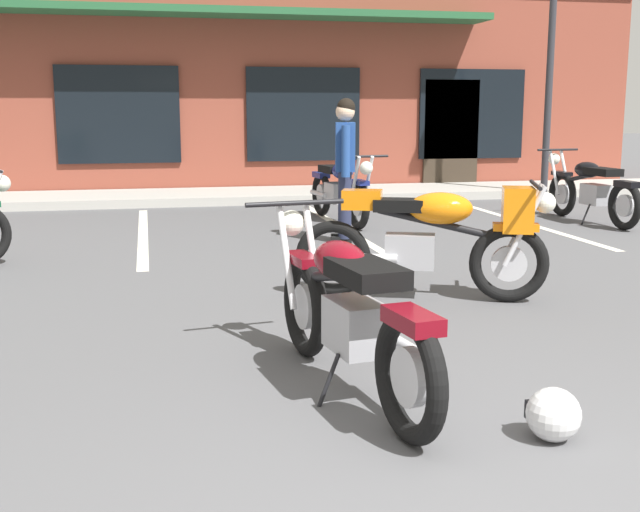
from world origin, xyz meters
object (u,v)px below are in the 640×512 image
at_px(motorcycle_silver_naked, 339,189).
at_px(motorcycle_blue_standard, 434,236).
at_px(motorcycle_black_cruiser, 591,189).
at_px(motorcycle_foreground_classic, 348,310).
at_px(person_in_black_shirt, 345,161).
at_px(helmet_on_pavement, 553,414).
at_px(parking_lot_lamp_post, 556,16).

bearing_deg(motorcycle_silver_naked, motorcycle_blue_standard, -93.87).
bearing_deg(motorcycle_blue_standard, motorcycle_black_cruiser, 45.96).
relative_size(motorcycle_foreground_classic, motorcycle_blue_standard, 1.04).
relative_size(person_in_black_shirt, helmet_on_pavement, 6.44).
distance_m(motorcycle_silver_naked, helmet_on_pavement, 7.43).
distance_m(motorcycle_foreground_classic, motorcycle_blue_standard, 2.30).
relative_size(motorcycle_black_cruiser, person_in_black_shirt, 1.26).
bearing_deg(person_in_black_shirt, motorcycle_silver_naked, 78.61).
bearing_deg(motorcycle_blue_standard, helmet_on_pavement, -98.81).
bearing_deg(motorcycle_silver_naked, parking_lot_lamp_post, 24.56).
bearing_deg(motorcycle_blue_standard, person_in_black_shirt, 90.33).
height_order(motorcycle_silver_naked, helmet_on_pavement, motorcycle_silver_naked).
distance_m(motorcycle_black_cruiser, motorcycle_blue_standard, 5.34).
relative_size(motorcycle_foreground_classic, motorcycle_black_cruiser, 1.00).
xyz_separation_m(motorcycle_blue_standard, person_in_black_shirt, (-0.02, 2.95, 0.42)).
xyz_separation_m(motorcycle_silver_naked, helmet_on_pavement, (-0.75, -7.39, -0.33)).
relative_size(motorcycle_blue_standard, person_in_black_shirt, 1.20).
bearing_deg(helmet_on_pavement, parking_lot_lamp_post, 62.23).
height_order(motorcycle_silver_naked, parking_lot_lamp_post, parking_lot_lamp_post).
relative_size(person_in_black_shirt, parking_lot_lamp_post, 0.36).
bearing_deg(motorcycle_black_cruiser, parking_lot_lamp_post, 74.22).
relative_size(motorcycle_black_cruiser, motorcycle_blue_standard, 1.05).
height_order(motorcycle_blue_standard, parking_lot_lamp_post, parking_lot_lamp_post).
xyz_separation_m(motorcycle_foreground_classic, motorcycle_black_cruiser, (4.93, 5.79, 0.00)).
bearing_deg(helmet_on_pavement, person_in_black_shirt, 85.83).
relative_size(helmet_on_pavement, parking_lot_lamp_post, 0.06).
bearing_deg(motorcycle_foreground_classic, helmet_on_pavement, -47.92).
relative_size(motorcycle_foreground_classic, helmet_on_pavement, 8.08).
relative_size(motorcycle_black_cruiser, helmet_on_pavement, 8.11).
bearing_deg(helmet_on_pavement, motorcycle_silver_naked, 84.23).
height_order(motorcycle_silver_naked, motorcycle_blue_standard, same).
bearing_deg(motorcycle_silver_naked, person_in_black_shirt, -101.39).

